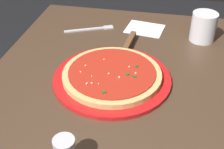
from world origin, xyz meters
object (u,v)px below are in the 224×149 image
pizza_server (126,48)px  fork (92,29)px  pizza (112,74)px  serving_plate (112,78)px  napkin_folded_right (145,29)px  cup_tall_drink (203,27)px

pizza_server → fork: bearing=-131.8°
pizza → pizza_server: 0.16m
serving_plate → napkin_folded_right: serving_plate is taller
pizza → cup_tall_drink: cup_tall_drink is taller
pizza_server → napkin_folded_right: pizza_server is taller
serving_plate → cup_tall_drink: cup_tall_drink is taller
serving_plate → napkin_folded_right: bearing=170.5°
serving_plate → pizza_server: (-0.16, 0.02, 0.01)m
pizza_server → cup_tall_drink: bearing=118.8°
napkin_folded_right → serving_plate: bearing=-9.5°
fork → serving_plate: bearing=24.5°
cup_tall_drink → pizza_server: bearing=-61.2°
napkin_folded_right → fork: (0.04, -0.19, 0.00)m
pizza → serving_plate: bearing=-154.3°
cup_tall_drink → fork: cup_tall_drink is taller
pizza → fork: (-0.30, -0.14, -0.02)m
pizza_server → cup_tall_drink: 0.29m
serving_plate → napkin_folded_right: 0.35m
pizza_server → napkin_folded_right: bearing=166.8°
pizza → pizza_server: bearing=174.5°
serving_plate → pizza: (0.00, 0.00, 0.02)m
pizza_server → cup_tall_drink: size_ratio=2.21×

